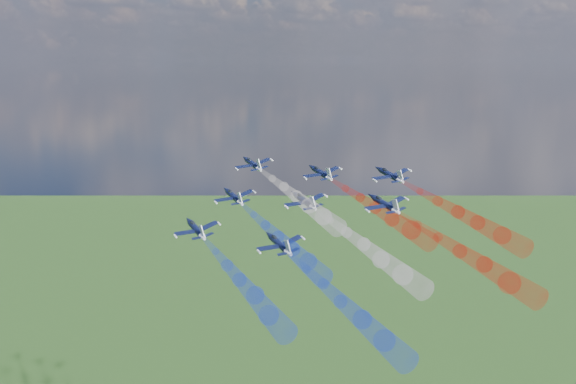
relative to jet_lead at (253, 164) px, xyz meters
The scene contains 16 objects.
jet_lead is the anchor object (origin of this frame).
trail_lead 24.04m from the jet_lead, 34.37° to the right, with size 4.01×37.47×4.01m, color white, non-canonical shape.
jet_inner_left 16.12m from the jet_lead, 73.53° to the right, with size 9.62×12.02×3.21m, color black, non-canonical shape.
trail_inner_left 37.94m from the jet_lead, 49.54° to the right, with size 4.01×37.47×4.01m, color blue, non-canonical shape.
jet_inner_right 17.71m from the jet_lead, ahead, with size 9.62×12.02×3.21m, color black, non-canonical shape.
trail_inner_right 39.06m from the jet_lead, 16.68° to the right, with size 4.01×37.47×4.01m, color red, non-canonical shape.
jet_outer_left 34.26m from the jet_lead, 77.34° to the right, with size 9.62×12.02×3.21m, color black, non-canonical shape.
trail_outer_left 54.50m from the jet_lead, 59.59° to the right, with size 4.01×37.47×4.01m, color blue, non-canonical shape.
jet_center_third 27.42m from the jet_lead, 33.73° to the right, with size 9.62×12.02×3.21m, color black, non-canonical shape.
trail_center_third 51.47m from the jet_lead, 34.03° to the right, with size 4.01×37.47×4.01m, color white, non-canonical shape.
jet_outer_right 34.11m from the jet_lead, ahead, with size 9.62×12.02×3.21m, color black, non-canonical shape.
trail_outer_right 54.25m from the jet_lead, ahead, with size 4.01×37.47×4.01m, color red, non-canonical shape.
jet_rear_left 41.22m from the jet_lead, 50.08° to the right, with size 9.62×12.02×3.21m, color black, non-canonical shape.
trail_rear_left 64.67m from the jet_lead, 44.25° to the right, with size 4.01×37.47×4.01m, color blue, non-canonical shape.
jet_rear_right 41.28m from the jet_lead, 16.87° to the right, with size 9.62×12.02×3.21m, color black, non-canonical shape.
trail_rear_right 64.59m from the jet_lead, 23.26° to the right, with size 4.01×37.47×4.01m, color red, non-canonical shape.
Camera 1 is at (98.15, -129.58, 190.22)m, focal length 43.61 mm.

